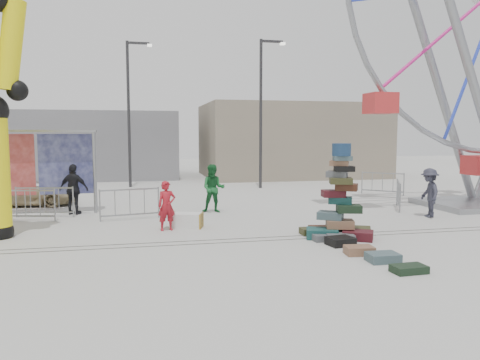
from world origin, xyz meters
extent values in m
plane|color=#9E9E99|center=(0.00, 0.00, 0.00)|extent=(90.00, 90.00, 0.00)
cube|color=#47443F|center=(0.00, 0.60, 0.00)|extent=(40.00, 0.04, 0.01)
cube|color=#47443F|center=(0.00, 1.00, 0.00)|extent=(40.00, 0.04, 0.01)
cube|color=gray|center=(7.00, 20.00, 2.50)|extent=(12.00, 8.00, 5.00)
cube|color=gray|center=(-6.00, 22.00, 2.20)|extent=(10.00, 8.00, 4.40)
cylinder|color=#2D2D30|center=(3.00, 13.00, 4.00)|extent=(0.16, 0.16, 8.00)
cube|color=#2D2D30|center=(3.60, 13.00, 7.90)|extent=(1.20, 0.15, 0.12)
cube|color=silver|center=(4.20, 13.00, 7.80)|extent=(0.25, 0.25, 0.12)
cylinder|color=#2D2D30|center=(-4.00, 15.00, 4.00)|extent=(0.16, 0.16, 8.00)
cube|color=#2D2D30|center=(-3.40, 15.00, 7.90)|extent=(1.20, 0.15, 0.12)
cube|color=silver|center=(-2.80, 15.00, 7.80)|extent=(0.25, 0.25, 0.12)
cube|color=#184A48|center=(1.52, 0.54, 0.14)|extent=(1.03, 0.86, 0.28)
cube|color=#4A131B|center=(2.43, 0.16, 0.13)|extent=(1.00, 0.91, 0.26)
cube|color=#452316|center=(1.73, 1.04, 0.12)|extent=(0.85, 0.66, 0.24)
cube|color=#3A3B1D|center=(2.64, 0.67, 0.13)|extent=(0.95, 0.84, 0.26)
cube|color=#565A5E|center=(1.85, 0.04, 0.11)|extent=(0.84, 0.66, 0.22)
cube|color=black|center=(2.27, 1.06, 0.12)|extent=(0.87, 0.78, 0.24)
cube|color=#885F45|center=(2.04, 0.50, 0.40)|extent=(0.89, 0.73, 0.24)
cube|color=#455D63|center=(1.80, 0.63, 0.63)|extent=(0.85, 0.79, 0.22)
cube|color=black|center=(2.26, 0.39, 0.85)|extent=(0.78, 0.62, 0.22)
cube|color=#184A48|center=(2.10, 0.65, 1.06)|extent=(0.78, 0.68, 0.20)
cube|color=#4A131B|center=(1.90, 0.68, 1.26)|extent=(0.69, 0.53, 0.20)
cube|color=#452316|center=(2.21, 0.49, 1.46)|extent=(0.73, 0.67, 0.20)
cube|color=#3A3B1D|center=(2.02, 0.45, 1.64)|extent=(0.71, 0.57, 0.18)
cube|color=#565A5E|center=(1.97, 0.62, 1.82)|extent=(0.69, 0.65, 0.18)
cube|color=black|center=(2.12, 0.47, 1.98)|extent=(0.62, 0.50, 0.15)
cube|color=#885F45|center=(2.01, 0.57, 2.13)|extent=(0.63, 0.55, 0.15)
cube|color=#455D63|center=(2.06, 0.46, 2.28)|extent=(0.56, 0.43, 0.13)
cylinder|color=navy|center=(2.04, 0.50, 2.52)|extent=(0.53, 0.53, 0.35)
cylinder|color=#FCEE0D|center=(-6.93, 2.65, 5.41)|extent=(0.99, 0.70, 2.54)
sphere|color=black|center=(-6.82, 2.66, 4.17)|extent=(0.59, 0.59, 0.59)
cylinder|color=gray|center=(8.89, 3.72, 4.43)|extent=(3.86, 0.37, 8.99)
cylinder|color=gray|center=(8.87, 5.72, 4.43)|extent=(3.86, 0.37, 8.99)
cylinder|color=gray|center=(-5.15, 6.72, 1.53)|extent=(0.10, 0.10, 3.06)
cube|color=gray|center=(-7.19, 6.65, 3.06)|extent=(4.31, 0.87, 0.08)
cube|color=maroon|center=(-8.21, 6.61, 1.84)|extent=(1.94, 0.10, 2.25)
cube|color=navy|center=(-6.17, 6.69, 1.84)|extent=(1.94, 0.10, 2.25)
cube|color=silver|center=(-2.06, 2.93, 0.23)|extent=(1.10, 0.84, 0.45)
cube|color=#3A3B1D|center=(1.45, 1.12, 0.10)|extent=(0.69, 0.47, 0.19)
cube|color=#565A5E|center=(1.47, 0.29, 0.10)|extent=(0.68, 0.52, 0.19)
cube|color=black|center=(1.68, -0.35, 0.11)|extent=(0.75, 0.65, 0.22)
cube|color=#885F45|center=(1.73, -1.33, 0.11)|extent=(0.73, 0.53, 0.21)
cube|color=#455D63|center=(1.97, -2.05, 0.10)|extent=(0.73, 0.54, 0.21)
cube|color=black|center=(2.07, -2.95, 0.08)|extent=(0.75, 0.47, 0.17)
imported|color=maroon|center=(-2.71, 2.62, 0.76)|extent=(0.62, 0.47, 1.52)
imported|color=#165B28|center=(-0.79, 5.60, 0.91)|extent=(1.03, 0.89, 1.82)
imported|color=black|center=(-5.87, 6.24, 0.93)|extent=(1.18, 0.79, 1.86)
imported|color=#292A37|center=(6.57, 2.98, 0.87)|extent=(0.88, 1.24, 1.75)
imported|color=tan|center=(-8.00, 8.92, 0.53)|extent=(3.91, 1.99, 1.06)
camera|label=1|loc=(-3.52, -11.70, 2.95)|focal=35.00mm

